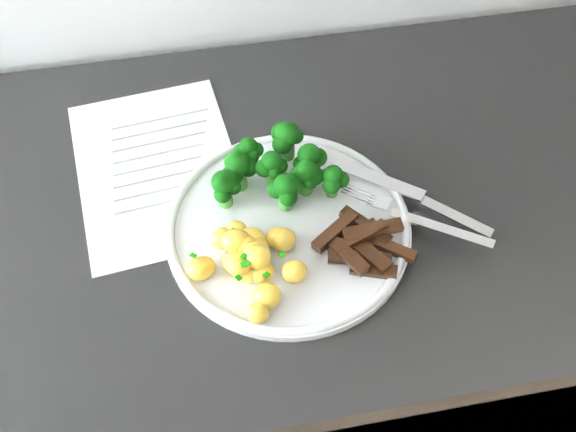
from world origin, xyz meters
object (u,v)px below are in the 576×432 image
(broccoli, at_px, (277,167))
(fork, at_px, (420,219))
(potatoes, at_px, (250,259))
(recipe_paper, at_px, (158,168))
(plate, at_px, (288,226))
(beef_strips, at_px, (360,244))
(knife, at_px, (432,206))
(counter, at_px, (245,354))

(broccoli, relative_size, fork, 1.04)
(potatoes, bearing_deg, fork, 6.71)
(recipe_paper, height_order, plate, plate)
(plate, bearing_deg, recipe_paper, 139.65)
(beef_strips, xyz_separation_m, fork, (0.08, 0.02, -0.00))
(recipe_paper, xyz_separation_m, knife, (0.34, -0.13, 0.01))
(broccoli, relative_size, potatoes, 1.23)
(counter, bearing_deg, beef_strips, -34.16)
(beef_strips, height_order, knife, beef_strips)
(potatoes, bearing_deg, broccoli, 65.72)
(counter, bearing_deg, plate, -35.58)
(counter, relative_size, knife, 13.72)
(knife, bearing_deg, potatoes, -168.36)
(broccoli, height_order, potatoes, broccoli)
(plate, bearing_deg, potatoes, -136.38)
(recipe_paper, relative_size, broccoli, 1.85)
(potatoes, bearing_deg, beef_strips, 0.37)
(counter, xyz_separation_m, recipe_paper, (-0.08, 0.08, 0.46))
(broccoli, distance_m, fork, 0.19)
(beef_strips, distance_m, knife, 0.12)
(counter, relative_size, beef_strips, 19.61)
(fork, xyz_separation_m, knife, (0.03, 0.02, -0.01))
(broccoli, height_order, fork, broccoli)
(recipe_paper, height_order, beef_strips, beef_strips)
(plate, xyz_separation_m, knife, (0.19, -0.00, 0.00))
(recipe_paper, height_order, potatoes, potatoes)
(knife, bearing_deg, beef_strips, -155.52)
(broccoli, relative_size, knife, 0.97)
(counter, xyz_separation_m, knife, (0.26, -0.05, 0.46))
(beef_strips, distance_m, fork, 0.09)
(broccoli, distance_m, knife, 0.20)
(recipe_paper, distance_m, potatoes, 0.21)
(potatoes, xyz_separation_m, fork, (0.21, 0.03, -0.01))
(beef_strips, bearing_deg, plate, 147.17)
(plate, height_order, beef_strips, beef_strips)
(beef_strips, bearing_deg, counter, 145.84)
(fork, bearing_deg, counter, 161.51)
(knife, bearing_deg, counter, 168.26)
(fork, height_order, knife, fork)
(counter, distance_m, knife, 0.53)
(potatoes, height_order, beef_strips, potatoes)
(plate, height_order, potatoes, potatoes)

